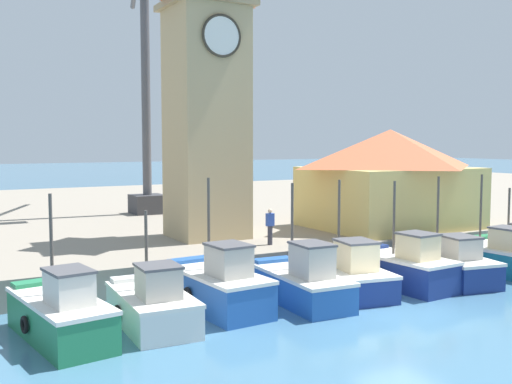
{
  "coord_description": "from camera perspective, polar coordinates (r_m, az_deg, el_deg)",
  "views": [
    {
      "loc": [
        -13.68,
        -14.8,
        5.73
      ],
      "look_at": [
        -0.99,
        8.32,
        3.5
      ],
      "focal_mm": 42.0,
      "sensor_mm": 36.0,
      "label": 1
    }
  ],
  "objects": [
    {
      "name": "dock_worker_near_tower",
      "position": [
        26.68,
        1.35,
        -3.25
      ],
      "size": [
        0.34,
        0.22,
        1.62
      ],
      "color": "#33333D",
      "rests_on": "quay_wharf"
    },
    {
      "name": "warehouse_right",
      "position": [
        32.96,
        12.6,
        1.4
      ],
      "size": [
        8.53,
        6.93,
        5.24
      ],
      "color": "tan",
      "rests_on": "quay_wharf"
    },
    {
      "name": "ground_plane",
      "position": [
        20.95,
        13.72,
        -11.18
      ],
      "size": [
        300.0,
        300.0,
        0.0
      ],
      "primitive_type": "plane",
      "color": "teal"
    },
    {
      "name": "quay_wharf",
      "position": [
        43.64,
        -10.29,
        -2.04
      ],
      "size": [
        120.0,
        40.0,
        1.13
      ],
      "primitive_type": "cube",
      "color": "gray",
      "rests_on": "ground"
    },
    {
      "name": "fishing_boat_mid_right",
      "position": [
        24.42,
        13.91,
        -6.99
      ],
      "size": [
        2.25,
        4.43,
        4.17
      ],
      "color": "navy",
      "rests_on": "ground"
    },
    {
      "name": "fishing_boat_center",
      "position": [
        23.18,
        8.6,
        -7.75
      ],
      "size": [
        2.78,
        5.01,
        4.26
      ],
      "color": "navy",
      "rests_on": "ground"
    },
    {
      "name": "fishing_boat_right_inner",
      "position": [
        26.14,
        17.67,
        -6.51
      ],
      "size": [
        2.81,
        5.2,
        4.27
      ],
      "color": "navy",
      "rests_on": "ground"
    },
    {
      "name": "port_crane_near",
      "position": [
        39.17,
        -10.49,
        8.3
      ],
      "size": [
        3.2,
        10.78,
        18.3
      ],
      "color": "#353539",
      "rests_on": "quay_wharf"
    },
    {
      "name": "fishing_boat_left_inner",
      "position": [
        20.67,
        -3.64,
        -8.9
      ],
      "size": [
        2.29,
        4.75,
        4.48
      ],
      "color": "#2356A8",
      "rests_on": "ground"
    },
    {
      "name": "fishing_boat_right_outer",
      "position": [
        28.35,
        21.69,
        -5.68
      ],
      "size": [
        2.43,
        5.37,
        4.28
      ],
      "color": "#196B7F",
      "rests_on": "ground"
    },
    {
      "name": "clock_tower",
      "position": [
        28.84,
        -4.77,
        10.51
      ],
      "size": [
        3.78,
        3.78,
        15.72
      ],
      "color": "tan",
      "rests_on": "quay_wharf"
    },
    {
      "name": "fishing_boat_mid_left",
      "position": [
        21.59,
        4.31,
        -8.53
      ],
      "size": [
        2.1,
        4.84,
        4.24
      ],
      "color": "#2356A8",
      "rests_on": "ground"
    },
    {
      "name": "fishing_boat_far_left",
      "position": [
        18.47,
        -18.11,
        -10.98
      ],
      "size": [
        2.45,
        4.87,
        4.22
      ],
      "color": "#237A4C",
      "rests_on": "ground"
    },
    {
      "name": "fishing_boat_left_outer",
      "position": [
        19.14,
        -9.85,
        -10.48
      ],
      "size": [
        2.14,
        4.31,
        3.56
      ],
      "color": "silver",
      "rests_on": "ground"
    }
  ]
}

